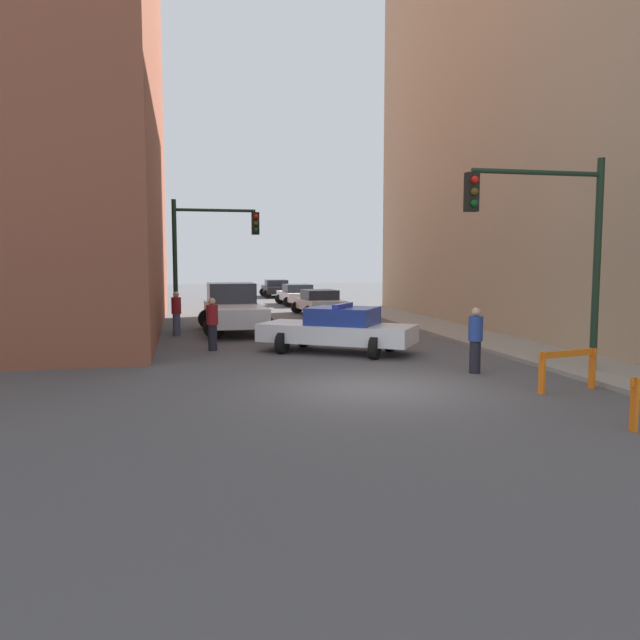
{
  "coord_description": "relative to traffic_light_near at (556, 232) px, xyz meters",
  "views": [
    {
      "loc": [
        -4.13,
        -13.12,
        2.87
      ],
      "look_at": [
        -0.12,
        5.04,
        1.05
      ],
      "focal_mm": 35.0,
      "sensor_mm": 36.0,
      "label": 1
    }
  ],
  "objects": [
    {
      "name": "police_car",
      "position": [
        -4.21,
        4.8,
        -2.81
      ],
      "size": [
        4.93,
        4.15,
        1.52
      ],
      "rotation": [
        0.0,
        0.0,
        0.98
      ],
      "color": "white",
      "rests_on": "ground_plane"
    },
    {
      "name": "white_truck",
      "position": [
        -6.91,
        11.06,
        -2.62
      ],
      "size": [
        2.74,
        5.45,
        1.9
      ],
      "rotation": [
        0.0,
        0.0,
        0.03
      ],
      "color": "silver",
      "rests_on": "ground_plane"
    },
    {
      "name": "ground_plane",
      "position": [
        -4.73,
        -0.5,
        -3.53
      ],
      "size": [
        120.0,
        120.0,
        0.0
      ],
      "primitive_type": "plane",
      "color": "#4C4C4F"
    },
    {
      "name": "pedestrian_crossing",
      "position": [
        -7.97,
        6.08,
        -2.67
      ],
      "size": [
        0.39,
        0.39,
        1.66
      ],
      "rotation": [
        0.0,
        0.0,
        1.65
      ],
      "color": "black",
      "rests_on": "ground_plane"
    },
    {
      "name": "sidewalk_right",
      "position": [
        1.47,
        -0.5,
        -3.47
      ],
      "size": [
        2.4,
        44.0,
        0.12
      ],
      "color": "gray",
      "rests_on": "ground_plane"
    },
    {
      "name": "traffic_light_near",
      "position": [
        0.0,
        0.0,
        0.0
      ],
      "size": [
        3.64,
        0.35,
        5.2
      ],
      "color": "black",
      "rests_on": "sidewalk_right"
    },
    {
      "name": "pedestrian_sidewalk",
      "position": [
        -1.69,
        0.7,
        -2.67
      ],
      "size": [
        0.46,
        0.46,
        1.66
      ],
      "rotation": [
        0.0,
        0.0,
        5.92
      ],
      "color": "black",
      "rests_on": "ground_plane"
    },
    {
      "name": "traffic_light_far",
      "position": [
        -8.03,
        11.75,
        -0.13
      ],
      "size": [
        3.44,
        0.35,
        5.2
      ],
      "color": "black",
      "rests_on": "ground_plane"
    },
    {
      "name": "parked_car_near",
      "position": [
        -2.06,
        17.46,
        -2.86
      ],
      "size": [
        2.44,
        4.4,
        1.31
      ],
      "rotation": [
        0.0,
        0.0,
        0.06
      ],
      "color": "silver",
      "rests_on": "ground_plane"
    },
    {
      "name": "barrier_mid",
      "position": [
        -0.73,
        -1.75,
        -2.91
      ],
      "size": [
        1.58,
        0.44,
        0.9
      ],
      "rotation": [
        0.0,
        0.0,
        0.19
      ],
      "color": "orange",
      "rests_on": "ground_plane"
    },
    {
      "name": "pedestrian_corner",
      "position": [
        -9.11,
        10.31,
        -2.67
      ],
      "size": [
        0.37,
        0.37,
        1.66
      ],
      "rotation": [
        0.0,
        0.0,
        3.11
      ],
      "color": "#474C66",
      "rests_on": "ground_plane"
    },
    {
      "name": "parked_car_far",
      "position": [
        -1.93,
        33.22,
        -2.86
      ],
      "size": [
        2.34,
        4.34,
        1.31
      ],
      "rotation": [
        0.0,
        0.0,
        -0.02
      ],
      "color": "black",
      "rests_on": "ground_plane"
    },
    {
      "name": "parked_car_mid",
      "position": [
        -1.9,
        24.54,
        -2.86
      ],
      "size": [
        2.38,
        4.36,
        1.31
      ],
      "rotation": [
        0.0,
        0.0,
        0.04
      ],
      "color": "silver",
      "rests_on": "ground_plane"
    }
  ]
}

